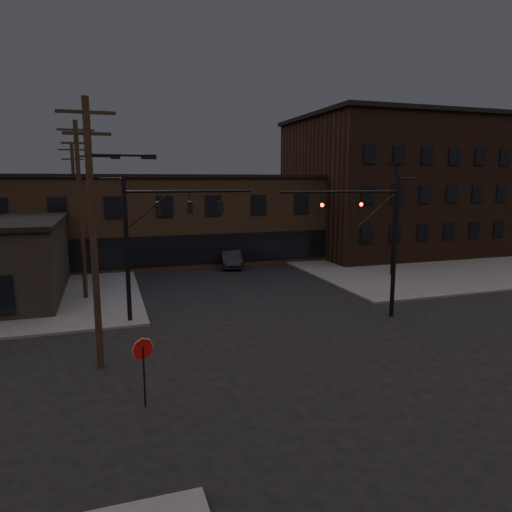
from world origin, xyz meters
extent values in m
plane|color=black|center=(0.00, 0.00, 0.00)|extent=(140.00, 140.00, 0.00)
cube|color=#474744|center=(22.00, 22.00, 0.07)|extent=(30.00, 30.00, 0.15)
cube|color=#483726|center=(0.00, 28.00, 4.00)|extent=(40.00, 12.00, 8.00)
cube|color=black|center=(22.00, 26.00, 7.00)|extent=(22.00, 16.00, 14.00)
cylinder|color=black|center=(6.50, 4.50, 4.00)|extent=(0.24, 0.24, 8.00)
cylinder|color=black|center=(3.00, 4.50, 7.20)|extent=(7.00, 0.14, 0.14)
cube|color=#FF140C|center=(4.17, 4.50, 6.30)|extent=(0.28, 0.22, 0.70)
cube|color=#FF140C|center=(1.83, 4.50, 6.30)|extent=(0.28, 0.22, 0.70)
cylinder|color=black|center=(-8.00, 8.00, 4.00)|extent=(0.24, 0.24, 8.00)
cylinder|color=black|center=(-4.50, 8.00, 7.20)|extent=(7.00, 0.14, 0.14)
cube|color=black|center=(-6.25, 8.00, 6.30)|extent=(0.28, 0.22, 0.70)
cube|color=black|center=(-4.50, 8.00, 6.30)|extent=(0.28, 0.22, 0.70)
cube|color=black|center=(-2.75, 8.00, 6.30)|extent=(0.28, 0.22, 0.70)
cylinder|color=black|center=(-8.00, -2.00, 1.10)|extent=(0.06, 0.06, 2.20)
cylinder|color=maroon|center=(-8.00, -1.98, 2.10)|extent=(0.72, 0.33, 0.76)
cylinder|color=black|center=(-9.50, 2.00, 5.50)|extent=(0.28, 0.28, 11.00)
cube|color=black|center=(-9.50, 2.00, 10.40)|extent=(2.20, 0.12, 0.12)
cube|color=black|center=(-9.50, 2.00, 9.60)|extent=(1.80, 0.12, 0.12)
cube|color=black|center=(-7.20, 2.00, 8.75)|extent=(0.60, 0.25, 0.18)
cylinder|color=black|center=(-10.50, 14.00, 5.75)|extent=(0.28, 0.28, 11.50)
cube|color=black|center=(-10.50, 14.00, 10.90)|extent=(2.20, 0.12, 0.12)
cube|color=black|center=(-10.50, 14.00, 10.10)|extent=(1.80, 0.12, 0.12)
cube|color=black|center=(-8.20, 14.00, 9.25)|extent=(0.60, 0.25, 0.18)
cylinder|color=black|center=(-11.50, 26.00, 5.50)|extent=(0.28, 0.28, 11.00)
cube|color=black|center=(-11.50, 26.00, 10.40)|extent=(2.20, 0.12, 0.12)
cube|color=black|center=(-11.50, 26.00, 9.60)|extent=(1.80, 0.12, 0.12)
cylinder|color=black|center=(13.00, 14.00, 4.50)|extent=(0.14, 0.14, 9.00)
cube|color=black|center=(12.50, 14.00, 9.05)|extent=(0.50, 0.28, 0.18)
cube|color=black|center=(13.50, 14.00, 9.05)|extent=(0.50, 0.28, 0.18)
cylinder|color=black|center=(19.00, 19.00, 4.50)|extent=(0.14, 0.14, 9.00)
cube|color=black|center=(18.50, 19.00, 9.05)|extent=(0.50, 0.28, 0.18)
cube|color=black|center=(19.50, 19.00, 9.05)|extent=(0.50, 0.28, 0.18)
imported|color=black|center=(18.30, 19.84, 0.88)|extent=(4.59, 3.12, 1.45)
imported|color=silver|center=(13.35, 24.27, 0.79)|extent=(4.69, 2.69, 1.28)
imported|color=black|center=(1.61, 22.17, 0.82)|extent=(2.61, 5.24, 1.65)
camera|label=1|loc=(-8.96, -17.33, 7.83)|focal=32.00mm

